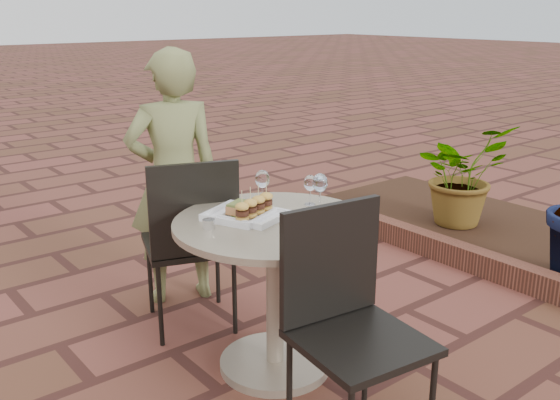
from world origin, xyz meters
TOP-DOWN VIEW (x-y plane):
  - ground at (0.00, 0.00)m, footprint 60.00×60.00m
  - cafe_table at (-0.10, 0.00)m, footprint 0.90×0.90m
  - chair_far at (-0.21, 0.54)m, footprint 0.56×0.56m
  - chair_near at (-0.19, -0.54)m, footprint 0.49×0.49m
  - diner at (-0.07, 0.95)m, footprint 0.60×0.49m
  - plate_salmon at (-0.20, 0.13)m, footprint 0.34×0.34m
  - plate_sliders at (-0.15, 0.08)m, footprint 0.30×0.30m
  - plate_tuna at (0.03, -0.20)m, footprint 0.24×0.24m
  - wine_glass_right at (0.18, 0.02)m, footprint 0.07×0.07m
  - wine_glass_mid at (0.01, 0.24)m, footprint 0.07×0.07m
  - wine_glass_far at (0.18, 0.08)m, footprint 0.06×0.06m
  - steel_ramekin at (-0.38, 0.10)m, footprint 0.06×0.06m
  - cutlery_set at (0.20, -0.11)m, footprint 0.17×0.23m
  - planter_curb at (1.60, 0.30)m, footprint 0.12×3.00m
  - mulch_bed at (2.30, 0.30)m, footprint 1.30×3.00m
  - potted_plant_a at (2.17, 0.63)m, footprint 0.76×0.68m

SIDE VIEW (x-z plane):
  - ground at x=0.00m, z-range 0.00..0.00m
  - mulch_bed at x=2.30m, z-range 0.00..0.06m
  - planter_curb at x=1.60m, z-range 0.00..0.15m
  - potted_plant_a at x=2.17m, z-range 0.06..0.82m
  - cafe_table at x=-0.10m, z-range 0.12..0.85m
  - chair_far at x=-0.21m, z-range 0.08..1.01m
  - chair_near at x=-0.19m, z-range 0.08..1.01m
  - diner at x=-0.07m, z-range 0.00..1.44m
  - cutlery_set at x=0.20m, z-range 0.73..0.73m
  - plate_tuna at x=0.03m, z-range 0.73..0.76m
  - steel_ramekin at x=-0.38m, z-range 0.73..0.77m
  - plate_salmon at x=-0.20m, z-range 0.71..0.79m
  - plate_sliders at x=-0.15m, z-range 0.69..0.84m
  - wine_glass_far at x=0.18m, z-range 0.76..0.91m
  - wine_glass_mid at x=0.01m, z-range 0.76..0.93m
  - wine_glass_right at x=0.18m, z-range 0.76..0.93m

